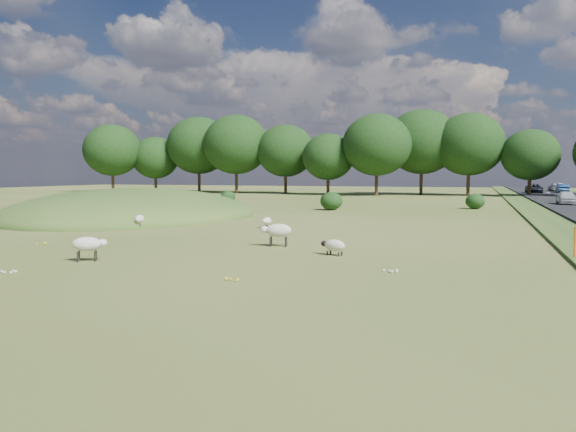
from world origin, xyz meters
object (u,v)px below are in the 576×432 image
Objects in this scene: sheep_4 at (277,231)px; car_0 at (562,188)px; sheep_3 at (88,244)px; car_2 at (566,197)px; marker_post at (575,244)px; sheep_0 at (334,245)px; car_5 at (556,187)px; sheep_1 at (267,221)px; sheep_5 at (140,219)px; car_1 at (534,188)px.

car_0 is (19.20, 64.79, 0.22)m from sheep_4.
car_2 reaches higher than sheep_3.
sheep_0 is at bearing -169.97° from marker_post.
sheep_3 is 0.27× the size of car_5.
sheep_1 is 0.92× the size of sheep_5.
sheep_0 is 10.78m from sheep_1.
sheep_5 is (-6.34, -2.79, 0.17)m from sheep_1.
sheep_4 is at bearing -11.76° from sheep_0.
sheep_0 is 0.24× the size of car_1.
marker_post reaches higher than sheep_4.
car_1 is (4.31, 63.22, 0.27)m from marker_post.
car_2 is at bearing -90.00° from car_1.
sheep_0 is 0.30× the size of car_2.
car_5 is (28.76, 67.04, 0.35)m from sheep_5.
marker_post is at bearing -93.90° from car_1.
car_1 reaches higher than marker_post.
car_2 is at bearing -55.62° from sheep_5.
car_0 is at bearing 82.89° from marker_post.
sheep_4 is 0.35× the size of car_0.
sheep_4 is (-2.83, 1.70, 0.29)m from sheep_0.
car_5 reaches higher than sheep_4.
sheep_3 is 0.88× the size of sheep_4.
car_0 reaches higher than sheep_5.
sheep_3 is (-7.74, -4.08, 0.22)m from sheep_0.
sheep_3 is 0.31× the size of car_0.
sheep_5 is at bearing -130.84° from car_2.
car_1 reaches higher than sheep_0.
sheep_5 is at bearing 84.13° from sheep_3.
sheep_3 is at bearing 36.76° from sheep_4.
sheep_1 is at bearing -81.00° from sheep_5.
car_5 is at bearing 160.01° from sheep_1.
car_0 is (28.76, 60.35, 0.35)m from sheep_5.
car_2 is 38.36m from car_5.
sheep_4 is 67.58m from car_0.
car_1 is 1.01× the size of car_5.
sheep_4 is at bearing 178.77° from marker_post.
marker_post is 1.08× the size of sheep_5.
car_1 reaches higher than sheep_3.
car_0 is (24.11, 70.57, 0.29)m from sheep_3.
car_1 is (-3.80, -1.81, -0.02)m from car_0.
sheep_3 is 80.93m from car_5.
marker_post is 0.27× the size of car_1.
car_1 is 9.31m from car_5.
sheep_3 is 7.58m from sheep_4.
car_0 is at bearing 83.12° from car_2.
car_2 reaches higher than marker_post.
sheep_5 is at bearing -113.09° from car_1.
sheep_5 is 0.25× the size of car_5.
marker_post is 72.17m from car_5.
sheep_3 is 1.08× the size of sheep_5.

